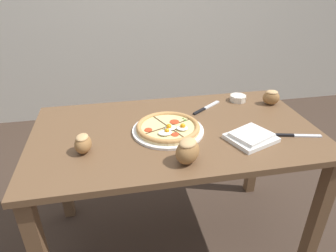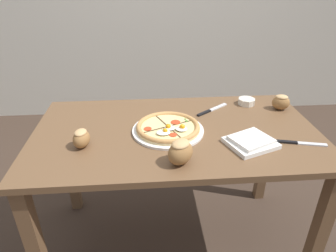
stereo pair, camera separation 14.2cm
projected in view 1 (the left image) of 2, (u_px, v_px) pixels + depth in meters
ground_plane at (174, 239)px, 1.82m from camera, size 12.00×12.00×0.00m
dining_table at (175, 148)px, 1.51m from camera, size 1.38×0.78×0.76m
pizza at (168, 128)px, 1.43m from camera, size 0.34×0.34×0.06m
ramekin_bowl at (238, 98)px, 1.75m from camera, size 0.10×0.10×0.04m
napkin_folded at (251, 137)px, 1.36m from camera, size 0.25×0.23×0.04m
bread_piece_near at (271, 97)px, 1.70m from camera, size 0.11×0.09×0.09m
bread_piece_mid at (83, 143)px, 1.26m from camera, size 0.09×0.11×0.08m
bread_piece_far at (188, 151)px, 1.19m from camera, size 0.14×0.14×0.10m
knife_main at (297, 135)px, 1.40m from camera, size 0.22×0.07×0.01m
knife_spare at (206, 108)px, 1.67m from camera, size 0.20×0.15×0.01m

